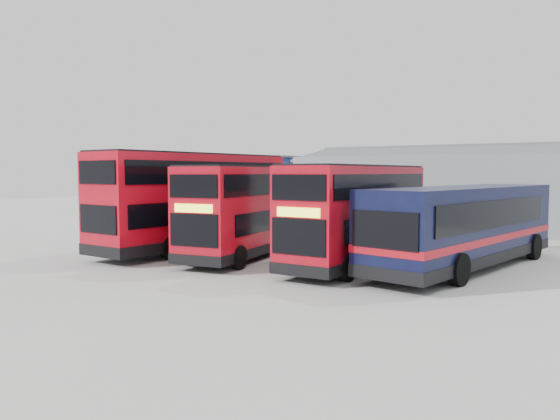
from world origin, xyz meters
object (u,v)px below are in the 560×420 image
at_px(office_block, 246,187).
at_px(double_decker_right, 358,216).
at_px(double_decker_left, 195,202).
at_px(maintenance_shed, 526,191).
at_px(single_decker_blue, 465,228).
at_px(panel_van, 201,206).
at_px(double_decker_centre, 252,211).

xyz_separation_m(office_block, double_decker_right, (17.99, -17.68, -0.50)).
relative_size(double_decker_left, double_decker_right, 1.16).
xyz_separation_m(maintenance_shed, double_decker_left, (-12.71, -19.76, -0.21)).
height_order(single_decker_blue, panel_van, single_decker_blue).
bearing_deg(maintenance_shed, double_decker_left, -122.74).
bearing_deg(double_decker_centre, office_block, 118.03).
relative_size(maintenance_shed, panel_van, 6.26).
relative_size(maintenance_shed, single_decker_blue, 2.45).
height_order(office_block, double_decker_right, office_block).
bearing_deg(double_decker_right, single_decker_blue, 21.40).
relative_size(double_decker_centre, panel_van, 2.06).
bearing_deg(single_decker_blue, double_decker_right, 31.51).
xyz_separation_m(office_block, maintenance_shed, (22.00, 2.01, 0.02)).
bearing_deg(maintenance_shed, double_decker_right, -101.50).
bearing_deg(double_decker_left, office_block, -57.99).
bearing_deg(double_decker_left, double_decker_right, -175.15).
bearing_deg(double_decker_right, double_decker_left, -178.39).
relative_size(double_decker_centre, double_decker_right, 1.01).
distance_m(maintenance_shed, double_decker_centre, 21.95).
bearing_deg(double_decker_centre, panel_van, 128.64).
relative_size(double_decker_centre, single_decker_blue, 0.81).
xyz_separation_m(double_decker_right, panel_van, (-19.41, 13.43, -0.96)).
height_order(double_decker_centre, double_decker_right, double_decker_right).
height_order(office_block, panel_van, office_block).
distance_m(office_block, panel_van, 4.72).
bearing_deg(double_decker_right, office_block, 136.63).
distance_m(double_decker_left, panel_van, 17.28).
distance_m(office_block, double_decker_left, 20.04).
height_order(double_decker_centre, panel_van, double_decker_centre).
xyz_separation_m(office_block, single_decker_blue, (21.99, -16.21, -0.94)).
xyz_separation_m(maintenance_shed, double_decker_right, (-4.01, -19.69, -0.52)).
bearing_deg(double_decker_centre, single_decker_blue, 3.01).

